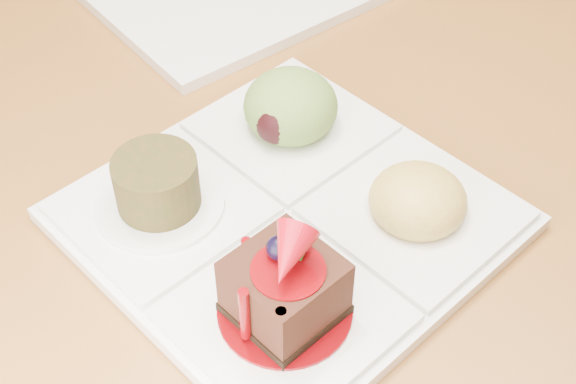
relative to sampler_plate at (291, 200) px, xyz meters
The scene contains 2 objects.
ground 0.97m from the sampler_plate, 100.82° to the left, with size 6.00×6.00×0.00m, color #533117.
sampler_plate is the anchor object (origin of this frame).
Camera 1 is at (0.31, -0.95, 1.21)m, focal length 50.00 mm.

